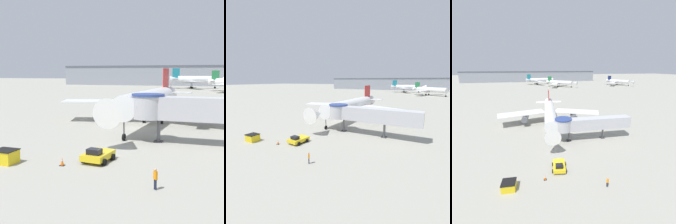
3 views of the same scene
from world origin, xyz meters
TOP-DOWN VIEW (x-y plane):
  - ground_plane at (0.00, 0.00)m, footprint 800.00×800.00m
  - main_airplane at (0.75, 3.47)m, footprint 33.47×33.38m
  - jet_bridge at (8.82, -8.70)m, footprint 19.33×4.10m
  - pushback_tug_yellow at (-0.45, -18.93)m, footprint 2.87×3.84m
  - service_container_yellow at (-8.69, -21.95)m, footprint 2.21×2.02m
  - traffic_cone_apron_front at (-3.20, -21.10)m, footprint 0.46×0.46m
  - traffic_cone_starboard_wing at (13.78, 1.55)m, footprint 0.48×0.48m
  - ground_crew_marshaller at (6.04, -24.66)m, footprint 0.35×0.35m
  - background_jet_teal_tail at (4.03, 131.33)m, footprint 30.62×31.92m
  - background_jet_green_tail at (23.16, 102.65)m, footprint 28.36×25.74m
  - background_jet_navy_tail at (85.75, 102.71)m, footprint 28.14×26.98m
  - terminal_building at (-3.10, 175.00)m, footprint 171.09×24.03m

SIDE VIEW (x-z plane):
  - ground_plane at x=0.00m, z-range 0.00..0.00m
  - traffic_cone_apron_front at x=-3.20m, z-range -0.02..0.74m
  - traffic_cone_starboard_wing at x=13.78m, z-range -0.02..0.77m
  - pushback_tug_yellow at x=-0.45m, z-range -0.07..1.37m
  - service_container_yellow at x=-8.69m, z-range 0.00..1.33m
  - ground_crew_marshaller at x=6.04m, z-range 0.13..1.77m
  - main_airplane at x=0.75m, z-range -0.72..8.73m
  - background_jet_navy_tail at x=85.75m, z-range -0.56..9.01m
  - background_jet_green_tail at x=23.16m, z-range -0.57..9.15m
  - jet_bridge at x=8.82m, z-range 1.32..7.32m
  - background_jet_teal_tail at x=4.03m, z-range -0.69..10.43m
  - terminal_building at x=-3.10m, z-range 0.01..13.62m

